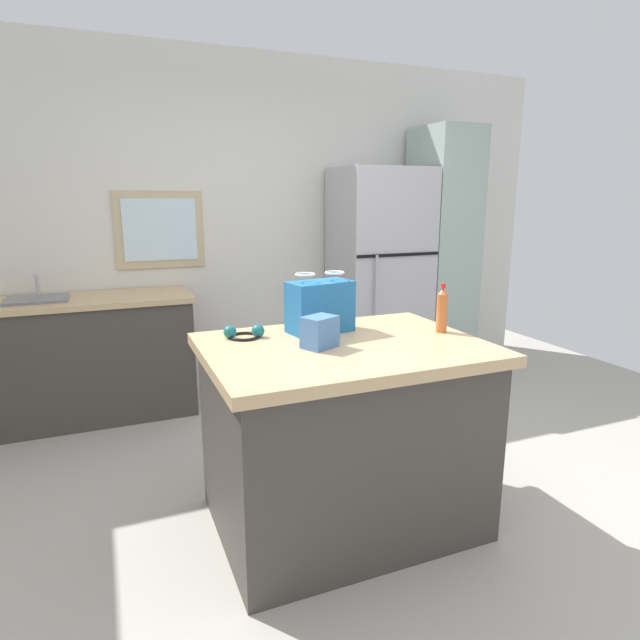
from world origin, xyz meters
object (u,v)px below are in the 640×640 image
at_px(tall_cabinet, 441,253).
at_px(ear_defenders, 244,333).
at_px(shopping_bag, 320,306).
at_px(kitchen_island, 343,434).
at_px(refrigerator, 379,277).
at_px(bottle, 442,310).
at_px(small_box, 320,332).

xyz_separation_m(tall_cabinet, ear_defenders, (-2.27, -1.61, -0.15)).
distance_m(shopping_bag, ear_defenders, 0.41).
bearing_deg(kitchen_island, refrigerator, 57.16).
height_order(tall_cabinet, shopping_bag, tall_cabinet).
distance_m(kitchen_island, tall_cabinet, 2.73).
height_order(tall_cabinet, bottle, tall_cabinet).
bearing_deg(small_box, kitchen_island, 6.92).
bearing_deg(ear_defenders, kitchen_island, -34.68).
bearing_deg(small_box, shopping_bag, 67.26).
bearing_deg(bottle, shopping_bag, 156.75).
bearing_deg(ear_defenders, tall_cabinet, 35.35).
relative_size(kitchen_island, shopping_bag, 3.80).
relative_size(shopping_bag, small_box, 2.31).
distance_m(refrigerator, ear_defenders, 2.29).
xyz_separation_m(shopping_bag, ear_defenders, (-0.39, 0.03, -0.11)).
distance_m(refrigerator, bottle, 2.00).
bearing_deg(small_box, bottle, 2.36).
xyz_separation_m(refrigerator, ear_defenders, (-1.63, -1.61, 0.03)).
bearing_deg(kitchen_island, bottle, 1.26).
relative_size(bottle, ear_defenders, 1.29).
bearing_deg(ear_defenders, shopping_bag, -3.89).
relative_size(tall_cabinet, ear_defenders, 11.22).
relative_size(tall_cabinet, small_box, 14.77).
xyz_separation_m(kitchen_island, ear_defenders, (-0.41, 0.28, 0.48)).
distance_m(refrigerator, tall_cabinet, 0.66).
height_order(small_box, ear_defenders, small_box).
bearing_deg(kitchen_island, tall_cabinet, 45.52).
relative_size(small_box, ear_defenders, 0.76).
bearing_deg(refrigerator, kitchen_island, -122.84).
height_order(shopping_bag, ear_defenders, shopping_bag).
bearing_deg(shopping_bag, refrigerator, 52.84).
distance_m(small_box, ear_defenders, 0.41).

